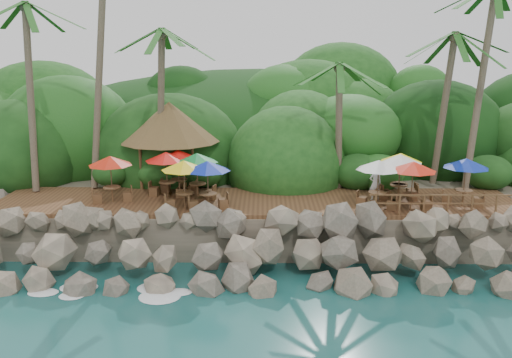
{
  "coord_description": "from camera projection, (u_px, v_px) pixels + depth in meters",
  "views": [
    {
      "loc": [
        0.37,
        -19.91,
        9.69
      ],
      "look_at": [
        0.0,
        6.0,
        3.4
      ],
      "focal_mm": 37.56,
      "sensor_mm": 36.0,
      "label": 1
    }
  ],
  "objects": [
    {
      "name": "palapa",
      "position": [
        170.0,
        122.0,
        29.55
      ],
      "size": [
        5.53,
        5.53,
        4.6
      ],
      "color": "brown",
      "rests_on": "ground"
    },
    {
      "name": "land_base",
      "position": [
        258.0,
        178.0,
        36.94
      ],
      "size": [
        32.0,
        25.2,
        2.1
      ],
      "primitive_type": "cube",
      "color": "gray",
      "rests_on": "ground"
    },
    {
      "name": "jungle_foliage",
      "position": [
        258.0,
        196.0,
        36.21
      ],
      "size": [
        44.0,
        16.0,
        12.0
      ],
      "primitive_type": null,
      "color": "#143811",
      "rests_on": "ground"
    },
    {
      "name": "jungle_hill",
      "position": [
        259.0,
        169.0,
        44.47
      ],
      "size": [
        44.8,
        28.0,
        15.4
      ],
      "primitive_type": "ellipsoid",
      "color": "#143811",
      "rests_on": "ground"
    },
    {
      "name": "waiter",
      "position": [
        375.0,
        184.0,
        26.85
      ],
      "size": [
        0.64,
        0.45,
        1.67
      ],
      "primitive_type": "imported",
      "rotation": [
        0.0,
        0.0,
        3.23
      ],
      "color": "white",
      "rests_on": "terrace"
    },
    {
      "name": "palms",
      "position": [
        259.0,
        10.0,
        27.29
      ],
      "size": [
        29.4,
        7.07,
        13.9
      ],
      "color": "brown",
      "rests_on": "ground"
    },
    {
      "name": "dining_clusters",
      "position": [
        281.0,
        164.0,
        26.06
      ],
      "size": [
        19.32,
        5.01,
        2.34
      ],
      "color": "brown",
      "rests_on": "terrace"
    },
    {
      "name": "ground",
      "position": [
        254.0,
        296.0,
        21.64
      ],
      "size": [
        140.0,
        140.0,
        0.0
      ],
      "primitive_type": "plane",
      "color": "#19514F",
      "rests_on": "ground"
    },
    {
      "name": "foam_line",
      "position": [
        254.0,
        292.0,
        21.92
      ],
      "size": [
        25.2,
        0.8,
        0.06
      ],
      "color": "white",
      "rests_on": "ground"
    },
    {
      "name": "seawall",
      "position": [
        255.0,
        251.0,
        23.31
      ],
      "size": [
        29.0,
        4.0,
        2.3
      ],
      "primitive_type": null,
      "color": "gray",
      "rests_on": "ground"
    },
    {
      "name": "terrace",
      "position": [
        256.0,
        202.0,
        26.95
      ],
      "size": [
        26.0,
        5.0,
        0.2
      ],
      "primitive_type": "cube",
      "color": "brown",
      "rests_on": "land_base"
    },
    {
      "name": "railing",
      "position": [
        460.0,
        202.0,
        24.37
      ],
      "size": [
        8.3,
        0.1,
        1.0
      ],
      "color": "brown",
      "rests_on": "terrace"
    }
  ]
}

